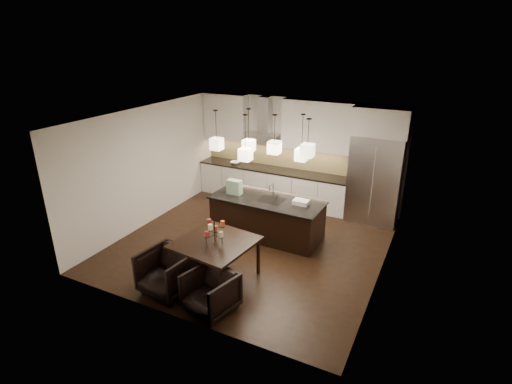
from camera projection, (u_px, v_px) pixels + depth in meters
The scene contains 37 objects.
floor at pixel (252, 244), 8.83m from camera, with size 5.50×5.50×0.02m, color black.
ceiling at pixel (251, 117), 7.79m from camera, with size 5.50×5.50×0.02m, color white.
wall_back at pixel (299, 151), 10.60m from camera, with size 5.50×0.02×2.80m, color silver.
wall_front at pixel (169, 242), 6.01m from camera, with size 5.50×0.02×2.80m, color silver.
wall_left at pixel (148, 166), 9.45m from camera, with size 0.02×5.50×2.80m, color silver.
wall_right at pixel (388, 208), 7.17m from camera, with size 0.02×5.50×2.80m, color silver.
refrigerator at pixel (375, 179), 9.54m from camera, with size 1.20×0.72×2.15m, color #B7B7BA.
fridge_panel at pixel (382, 121), 9.02m from camera, with size 1.26×0.72×0.65m, color silver.
lower_cabinets at pixel (272, 185), 10.94m from camera, with size 4.21×0.62×0.88m, color silver.
countertop at pixel (272, 169), 10.77m from camera, with size 4.21×0.66×0.04m, color black.
backsplash at pixel (277, 155), 10.90m from camera, with size 4.21×0.02×0.63m, color #D2C37E.
upper_cab_left at pixel (226, 117), 11.03m from camera, with size 1.25×0.35×1.25m, color silver.
upper_cab_right at pixel (318, 126), 9.93m from camera, with size 1.86×0.35×1.25m, color silver.
hood_canopy at pixel (263, 138), 10.63m from camera, with size 0.90×0.52×0.24m, color #B7B7BA.
hood_chimney at pixel (265, 115), 10.50m from camera, with size 0.30×0.28×0.96m, color #B7B7BA.
fruit_bowl at pixel (235, 163), 11.17m from camera, with size 0.26×0.26×0.06m, color silver.
island_body at pixel (267, 218), 9.02m from camera, with size 2.45×0.98×0.86m, color black.
island_top at pixel (267, 200), 8.86m from camera, with size 2.53×1.06×0.04m, color black.
faucet at pixel (273, 190), 8.82m from camera, with size 0.10×0.24×0.37m, color silver, non-canonical shape.
tote_bag at pixel (234, 187), 9.07m from camera, with size 0.33×0.18×0.33m, color #206037.
food_container at pixel (301, 202), 8.56m from camera, with size 0.33×0.24×0.10m, color silver.
dining_table at pixel (216, 260), 7.43m from camera, with size 1.31×1.31×0.78m, color black, non-canonical shape.
candelabra at pixel (214, 230), 7.20m from camera, with size 0.38×0.38×0.46m, color black, non-canonical shape.
candle_a at pixel (221, 234), 7.14m from camera, with size 0.08×0.08×0.10m, color #F9F3B2.
candle_b at pixel (216, 229), 7.35m from camera, with size 0.08×0.08×0.10m, color #BF5028.
candle_c at pixel (207, 234), 7.16m from camera, with size 0.08×0.08×0.10m, color #A33129.
candle_d at pixel (222, 224), 7.17m from camera, with size 0.08×0.08×0.10m, color #BF5028.
candle_e at pixel (209, 222), 7.24m from camera, with size 0.08×0.08×0.10m, color #A33129.
candle_f at pixel (210, 227), 7.04m from camera, with size 0.08×0.08×0.10m, color #F9F3B2.
armchair_left at pixel (167, 272), 7.06m from camera, with size 0.84×0.87×0.79m, color black.
armchair_right at pixel (210, 292), 6.58m from camera, with size 0.75×0.77×0.70m, color black.
pendant_a at pixel (217, 144), 8.79m from camera, with size 0.24×0.24×0.26m, color #FBEAC3.
pendant_b at pixel (249, 145), 8.99m from camera, with size 0.24×0.24×0.26m, color #FBEAC3.
pendant_c at pixel (274, 147), 8.31m from camera, with size 0.24×0.24×0.26m, color #FBEAC3.
pendant_d at pixel (301, 155), 8.41m from camera, with size 0.24×0.24×0.26m, color #FBEAC3.
pendant_e at pixel (308, 150), 7.90m from camera, with size 0.24×0.24×0.26m, color #FBEAC3.
pendant_f at pixel (245, 154), 8.36m from camera, with size 0.24×0.24×0.26m, color #FBEAC3.
Camera 1 is at (3.54, -6.93, 4.32)m, focal length 28.00 mm.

